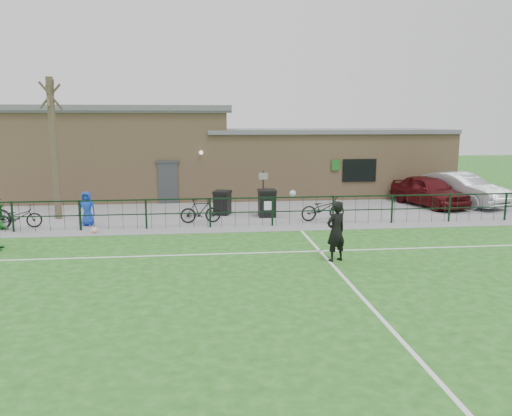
{
  "coord_description": "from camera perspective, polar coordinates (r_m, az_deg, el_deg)",
  "views": [
    {
      "loc": [
        -1.85,
        -11.53,
        4.27
      ],
      "look_at": [
        0.0,
        5.0,
        1.3
      ],
      "focal_mm": 35.0,
      "sensor_mm": 36.0,
      "label": 1
    }
  ],
  "objects": [
    {
      "name": "goalkeeper_kick",
      "position": [
        15.31,
        9.02,
        -2.56
      ],
      "size": [
        1.33,
        3.24,
        1.85
      ],
      "color": "black",
      "rests_on": "ground"
    },
    {
      "name": "bicycle_d",
      "position": [
        20.76,
        -6.36,
        -0.34
      ],
      "size": [
        1.69,
        0.57,
        1.0
      ],
      "primitive_type": "imported",
      "rotation": [
        0.0,
        0.0,
        1.63
      ],
      "color": "black",
      "rests_on": "paving_strip"
    },
    {
      "name": "perimeter_fence",
      "position": [
        19.96,
        -0.96,
        -0.47
      ],
      "size": [
        28.0,
        0.1,
        1.2
      ],
      "primitive_type": "cube",
      "color": "black",
      "rests_on": "ground"
    },
    {
      "name": "pitch_line_perp",
      "position": [
        12.88,
        11.54,
        -9.43
      ],
      "size": [
        0.1,
        16.0,
        0.01
      ],
      "primitive_type": "cube",
      "color": "white",
      "rests_on": "ground"
    },
    {
      "name": "paving_strip",
      "position": [
        25.46,
        -2.12,
        0.49
      ],
      "size": [
        34.0,
        13.0,
        0.02
      ],
      "primitive_type": "cube",
      "color": "gray",
      "rests_on": "ground"
    },
    {
      "name": "bicycle_e",
      "position": [
        21.33,
        7.65,
        -0.05
      ],
      "size": [
        2.05,
        1.01,
        1.03
      ],
      "primitive_type": "imported",
      "rotation": [
        0.0,
        0.0,
        1.75
      ],
      "color": "black",
      "rests_on": "paving_strip"
    },
    {
      "name": "pitch_line_mid",
      "position": [
        16.21,
        0.39,
        -5.13
      ],
      "size": [
        28.0,
        0.1,
        0.01
      ],
      "primitive_type": "cube",
      "color": "white",
      "rests_on": "ground"
    },
    {
      "name": "ground",
      "position": [
        12.43,
        2.6,
        -9.98
      ],
      "size": [
        90.0,
        90.0,
        0.0
      ],
      "primitive_type": "plane",
      "color": "#205C1B",
      "rests_on": "ground"
    },
    {
      "name": "outfield_player",
      "position": [
        18.56,
        -27.25,
        -1.87
      ],
      "size": [
        0.71,
        0.85,
        1.55
      ],
      "primitive_type": "imported",
      "rotation": [
        0.0,
        0.0,
        1.76
      ],
      "color": "#1A5D21",
      "rests_on": "ground"
    },
    {
      "name": "wheelie_bin_left",
      "position": [
        22.52,
        -3.87,
        0.51
      ],
      "size": [
        0.86,
        0.92,
        0.99
      ],
      "primitive_type": "cube",
      "rotation": [
        0.0,
        0.0,
        -0.33
      ],
      "color": "black",
      "rests_on": "paving_strip"
    },
    {
      "name": "pitch_line_touch",
      "position": [
        19.88,
        -0.9,
        -2.27
      ],
      "size": [
        28.0,
        0.1,
        0.01
      ],
      "primitive_type": "cube",
      "color": "white",
      "rests_on": "ground"
    },
    {
      "name": "spectator_child",
      "position": [
        21.22,
        -18.75,
        -0.07
      ],
      "size": [
        0.73,
        0.52,
        1.39
      ],
      "primitive_type": "imported",
      "rotation": [
        0.0,
        0.0,
        -0.13
      ],
      "color": "#143CC0",
      "rests_on": "paving_strip"
    },
    {
      "name": "bicycle_c",
      "position": [
        21.67,
        -25.56,
        -0.95
      ],
      "size": [
        1.85,
        1.12,
        0.92
      ],
      "primitive_type": "imported",
      "rotation": [
        0.0,
        0.0,
        1.88
      ],
      "color": "black",
      "rests_on": "paving_strip"
    },
    {
      "name": "wheelie_bin_right",
      "position": [
        22.03,
        1.26,
        0.46
      ],
      "size": [
        0.74,
        0.84,
        1.1
      ],
      "primitive_type": "cube",
      "rotation": [
        0.0,
        0.0,
        -0.02
      ],
      "color": "black",
      "rests_on": "paving_strip"
    },
    {
      "name": "ball_ground",
      "position": [
        19.85,
        -17.96,
        -2.45
      ],
      "size": [
        0.24,
        0.24,
        0.24
      ],
      "primitive_type": "sphere",
      "color": "white",
      "rests_on": "ground"
    },
    {
      "name": "clubhouse",
      "position": [
        28.12,
        -4.41,
        5.92
      ],
      "size": [
        24.25,
        5.4,
        4.96
      ],
      "color": "tan",
      "rests_on": "ground"
    },
    {
      "name": "sign_post",
      "position": [
        22.25,
        0.82,
        1.73
      ],
      "size": [
        0.07,
        0.07,
        2.0
      ],
      "primitive_type": "cylinder",
      "rotation": [
        0.0,
        0.0,
        0.17
      ],
      "color": "black",
      "rests_on": "paving_strip"
    },
    {
      "name": "bare_tree",
      "position": [
        22.91,
        -22.08,
        6.21
      ],
      "size": [
        0.3,
        0.3,
        6.0
      ],
      "primitive_type": "cylinder",
      "color": "#493C2C",
      "rests_on": "ground"
    },
    {
      "name": "car_maroon",
      "position": [
        26.14,
        19.16,
        1.88
      ],
      "size": [
        2.84,
        4.73,
        1.51
      ],
      "primitive_type": "imported",
      "rotation": [
        0.0,
        0.0,
        0.25
      ],
      "color": "#4C0D11",
      "rests_on": "paving_strip"
    },
    {
      "name": "car_silver",
      "position": [
        27.05,
        22.23,
        2.05
      ],
      "size": [
        3.48,
        5.13,
        1.6
      ],
      "primitive_type": "imported",
      "rotation": [
        0.0,
        0.0,
        0.41
      ],
      "color": "#B0B2B8",
      "rests_on": "paving_strip"
    }
  ]
}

